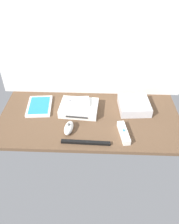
% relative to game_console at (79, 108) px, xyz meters
% --- Properties ---
extents(ground_plane, '(1.00, 0.48, 0.02)m').
position_rel_game_console_xyz_m(ground_plane, '(0.06, -0.06, -0.03)').
color(ground_plane, brown).
rests_on(ground_plane, ground).
extents(back_wall, '(1.10, 0.01, 0.64)m').
position_rel_game_console_xyz_m(back_wall, '(0.06, 0.19, 0.30)').
color(back_wall, silver).
rests_on(back_wall, ground).
extents(game_console, '(0.22, 0.18, 0.04)m').
position_rel_game_console_xyz_m(game_console, '(0.00, 0.00, 0.00)').
color(game_console, white).
rests_on(game_console, ground_plane).
extents(mini_computer, '(0.18, 0.18, 0.05)m').
position_rel_game_console_xyz_m(mini_computer, '(0.31, 0.03, 0.00)').
color(mini_computer, silver).
rests_on(mini_computer, ground_plane).
extents(game_case, '(0.15, 0.20, 0.02)m').
position_rel_game_console_xyz_m(game_case, '(-0.23, 0.03, -0.01)').
color(game_case, white).
rests_on(game_case, ground_plane).
extents(remote_wand, '(0.06, 0.15, 0.03)m').
position_rel_game_console_xyz_m(remote_wand, '(0.24, -0.18, -0.01)').
color(remote_wand, white).
rests_on(remote_wand, ground_plane).
extents(remote_nunchuk, '(0.06, 0.10, 0.05)m').
position_rel_game_console_xyz_m(remote_nunchuk, '(-0.04, -0.17, -0.00)').
color(remote_nunchuk, white).
rests_on(remote_nunchuk, ground_plane).
extents(remote_classic_pad, '(0.15, 0.09, 0.02)m').
position_rel_game_console_xyz_m(remote_classic_pad, '(-0.02, 0.01, 0.03)').
color(remote_classic_pad, white).
rests_on(remote_classic_pad, game_console).
extents(sensor_bar, '(0.24, 0.03, 0.01)m').
position_rel_game_console_xyz_m(sensor_bar, '(0.05, -0.25, -0.01)').
color(sensor_bar, black).
rests_on(sensor_bar, ground_plane).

